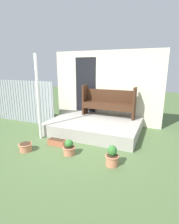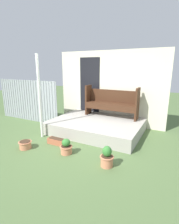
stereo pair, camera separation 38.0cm
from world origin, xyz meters
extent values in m
plane|color=#516B3D|center=(0.00, 0.00, 0.00)|extent=(24.00, 24.00, 0.00)
cube|color=#A8A399|center=(0.13, 1.02, 0.18)|extent=(2.80, 2.04, 0.37)
cube|color=beige|center=(0.13, 2.07, 1.30)|extent=(4.00, 0.06, 2.60)
cube|color=black|center=(-0.64, 2.03, 1.38)|extent=(0.80, 0.02, 2.00)
cube|color=#9EA3A8|center=(-2.78, 0.95, 0.78)|extent=(2.82, 0.02, 1.56)
cylinder|color=#AAB0B5|center=(-3.88, 0.93, 0.78)|extent=(0.04, 0.04, 1.56)
cylinder|color=#AAB0B5|center=(-3.76, 0.93, 0.78)|extent=(0.04, 0.04, 1.56)
cylinder|color=#AAB0B5|center=(-3.64, 0.93, 0.78)|extent=(0.04, 0.04, 1.56)
cylinder|color=#AAB0B5|center=(-3.52, 0.93, 0.78)|extent=(0.04, 0.04, 1.56)
cylinder|color=#AAB0B5|center=(-3.39, 0.93, 0.78)|extent=(0.04, 0.04, 1.56)
cylinder|color=#AAB0B5|center=(-3.27, 0.93, 0.78)|extent=(0.04, 0.04, 1.56)
cylinder|color=#AAB0B5|center=(-3.15, 0.93, 0.78)|extent=(0.04, 0.04, 1.56)
cylinder|color=#AAB0B5|center=(-3.03, 0.93, 0.78)|extent=(0.04, 0.04, 1.56)
cylinder|color=#AAB0B5|center=(-2.90, 0.93, 0.78)|extent=(0.04, 0.04, 1.56)
cylinder|color=#AAB0B5|center=(-2.78, 0.93, 0.78)|extent=(0.04, 0.04, 1.56)
cylinder|color=#AAB0B5|center=(-2.66, 0.93, 0.78)|extent=(0.04, 0.04, 1.56)
cylinder|color=#AAB0B5|center=(-2.53, 0.93, 0.78)|extent=(0.04, 0.04, 1.56)
cylinder|color=#AAB0B5|center=(-2.41, 0.93, 0.78)|extent=(0.04, 0.04, 1.56)
cylinder|color=#AAB0B5|center=(-2.29, 0.93, 0.78)|extent=(0.04, 0.04, 1.56)
cylinder|color=#AAB0B5|center=(-2.17, 0.93, 0.78)|extent=(0.04, 0.04, 1.56)
cylinder|color=#AAB0B5|center=(-2.04, 0.93, 0.78)|extent=(0.04, 0.04, 1.56)
cylinder|color=#AAB0B5|center=(-1.92, 0.93, 0.78)|extent=(0.04, 0.04, 1.56)
cylinder|color=#AAB0B5|center=(-1.80, 0.93, 0.78)|extent=(0.04, 0.04, 1.56)
cylinder|color=#AAB0B5|center=(-1.67, 0.93, 0.78)|extent=(0.04, 0.04, 1.56)
cylinder|color=#AAB0B5|center=(-1.55, 0.93, 0.78)|extent=(0.04, 0.04, 1.56)
cylinder|color=#AAB0B5|center=(-1.43, 0.93, 0.78)|extent=(0.04, 0.04, 1.56)
cylinder|color=white|center=(-1.11, -0.13, 1.19)|extent=(0.08, 0.08, 2.38)
cube|color=#422616|center=(-0.51, 1.68, 0.89)|extent=(0.06, 0.40, 1.05)
cube|color=#422616|center=(1.25, 1.67, 0.89)|extent=(0.06, 0.40, 1.05)
cube|color=#422616|center=(0.37, 1.68, 0.82)|extent=(1.70, 0.41, 0.04)
cube|color=#422616|center=(0.37, 1.49, 0.71)|extent=(1.70, 0.04, 0.17)
cube|color=#422616|center=(0.37, 1.86, 1.06)|extent=(1.70, 0.05, 0.43)
cylinder|color=tan|center=(-0.96, -0.93, 0.09)|extent=(0.29, 0.29, 0.19)
torus|color=tan|center=(-0.96, -0.93, 0.18)|extent=(0.34, 0.34, 0.02)
cylinder|color=#422D1E|center=(-0.96, -0.93, 0.19)|extent=(0.27, 0.27, 0.01)
cylinder|color=tan|center=(0.14, -0.67, 0.10)|extent=(0.27, 0.27, 0.19)
torus|color=tan|center=(0.14, -0.67, 0.18)|extent=(0.31, 0.31, 0.02)
cylinder|color=#422D1E|center=(0.14, -0.67, 0.19)|extent=(0.25, 0.25, 0.01)
ellipsoid|color=#387A33|center=(0.14, -0.67, 0.28)|extent=(0.20, 0.20, 0.19)
cylinder|color=tan|center=(1.21, -0.73, 0.11)|extent=(0.26, 0.26, 0.23)
torus|color=tan|center=(1.21, -0.73, 0.22)|extent=(0.30, 0.30, 0.02)
cylinder|color=#422D1E|center=(1.21, -0.73, 0.23)|extent=(0.24, 0.24, 0.01)
ellipsoid|color=#387A33|center=(1.21, -0.73, 0.34)|extent=(0.19, 0.19, 0.23)
cube|color=#B26042|center=(-0.41, -0.35, 0.08)|extent=(0.49, 0.20, 0.16)
cube|color=#422D1E|center=(-0.41, -0.35, 0.16)|extent=(0.44, 0.17, 0.01)
camera|label=1|loc=(2.07, -3.98, 2.03)|focal=28.00mm
camera|label=2|loc=(2.42, -3.82, 2.03)|focal=28.00mm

